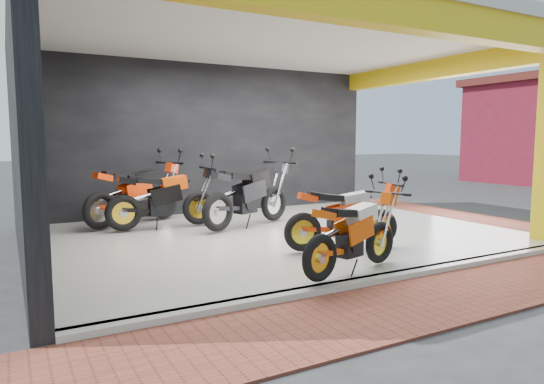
% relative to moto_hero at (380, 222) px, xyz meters
% --- Properties ---
extents(ground, '(80.00, 80.00, 0.00)m').
position_rel_moto_hero_xyz_m(ground, '(-0.07, 0.60, -0.68)').
color(ground, '#2D2D30').
rests_on(ground, ground).
extents(showroom_floor, '(8.00, 6.00, 0.10)m').
position_rel_moto_hero_xyz_m(showroom_floor, '(-0.07, 2.60, -0.63)').
color(showroom_floor, silver).
rests_on(showroom_floor, ground).
extents(showroom_ceiling, '(8.40, 6.40, 0.20)m').
position_rel_moto_hero_xyz_m(showroom_ceiling, '(-0.07, 2.60, 2.92)').
color(showroom_ceiling, beige).
rests_on(showroom_ceiling, corner_column).
extents(back_wall, '(8.20, 0.20, 3.50)m').
position_rel_moto_hero_xyz_m(back_wall, '(-0.07, 5.70, 1.07)').
color(back_wall, black).
rests_on(back_wall, ground).
extents(left_wall, '(0.20, 6.20, 3.50)m').
position_rel_moto_hero_xyz_m(left_wall, '(-4.17, 2.60, 1.07)').
color(left_wall, black).
rests_on(left_wall, ground).
extents(header_beam_front, '(8.40, 0.30, 0.40)m').
position_rel_moto_hero_xyz_m(header_beam_front, '(-0.07, -0.40, 2.62)').
color(header_beam_front, gold).
rests_on(header_beam_front, corner_column).
extents(header_beam_right, '(0.30, 6.40, 0.40)m').
position_rel_moto_hero_xyz_m(header_beam_right, '(3.93, 2.60, 2.62)').
color(header_beam_right, gold).
rests_on(header_beam_right, corner_column).
extents(floor_kerb, '(8.00, 0.20, 0.10)m').
position_rel_moto_hero_xyz_m(floor_kerb, '(-0.07, -0.42, -0.63)').
color(floor_kerb, silver).
rests_on(floor_kerb, ground).
extents(paver_front, '(9.00, 1.40, 0.03)m').
position_rel_moto_hero_xyz_m(paver_front, '(-0.07, -1.20, -0.67)').
color(paver_front, '#974031').
rests_on(paver_front, ground).
extents(paver_right, '(1.40, 7.00, 0.03)m').
position_rel_moto_hero_xyz_m(paver_right, '(4.73, 2.60, -0.67)').
color(paver_right, '#974031').
rests_on(paver_right, ground).
extents(moto_hero, '(2.02, 1.17, 1.17)m').
position_rel_moto_hero_xyz_m(moto_hero, '(0.00, 0.00, 0.00)').
color(moto_hero, '#D84D09').
rests_on(moto_hero, showroom_floor).
extents(moto_row_a, '(2.08, 1.14, 1.21)m').
position_rel_moto_hero_xyz_m(moto_row_a, '(0.70, 0.79, 0.02)').
color(moto_row_a, red).
rests_on(moto_row_a, showroom_floor).
extents(moto_row_b, '(2.55, 1.66, 1.46)m').
position_rel_moto_hero_xyz_m(moto_row_b, '(0.40, 3.67, 0.15)').
color(moto_row_b, black).
rests_on(moto_row_b, showroom_floor).
extents(moto_row_c, '(2.24, 0.87, 1.36)m').
position_rel_moto_hero_xyz_m(moto_row_c, '(-1.10, 3.98, 0.10)').
color(moto_row_c, black).
rests_on(moto_row_c, showroom_floor).
extents(moto_row_d, '(2.50, 1.76, 1.44)m').
position_rel_moto_hero_xyz_m(moto_row_d, '(-1.50, 5.02, 0.14)').
color(moto_row_d, '#FF3A0A').
rests_on(moto_row_d, showroom_floor).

